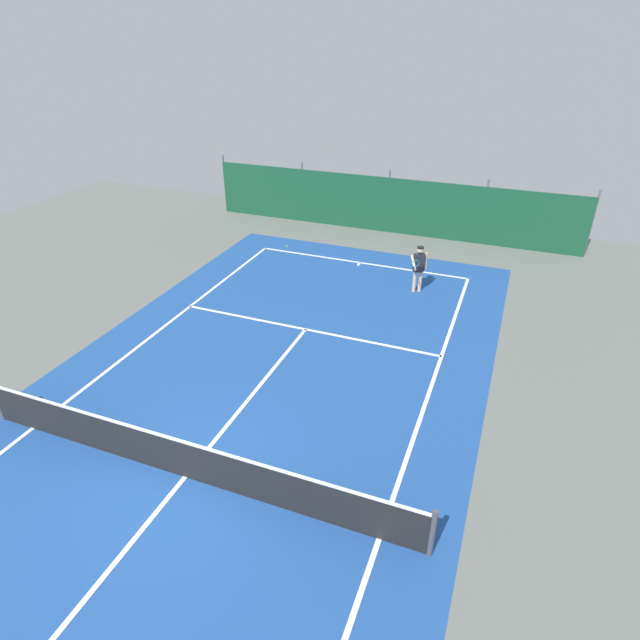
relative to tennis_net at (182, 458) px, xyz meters
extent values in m
plane|color=slate|center=(0.00, 0.00, -0.51)|extent=(36.00, 36.00, 0.00)
cube|color=#1E478C|center=(0.00, 0.00, -0.51)|extent=(11.02, 26.60, 0.01)
cube|color=white|center=(0.00, 11.90, -0.50)|extent=(8.22, 0.10, 0.01)
cube|color=white|center=(-4.11, 0.00, -0.50)|extent=(0.10, 23.80, 0.01)
cube|color=white|center=(4.11, 0.00, -0.50)|extent=(0.10, 23.80, 0.01)
cube|color=white|center=(0.00, 6.40, -0.50)|extent=(8.22, 0.10, 0.01)
cube|color=white|center=(0.00, 0.00, -0.50)|extent=(0.10, 12.80, 0.01)
cube|color=white|center=(0.00, 11.75, -0.50)|extent=(0.10, 0.30, 0.01)
cube|color=black|center=(0.00, 0.00, -0.04)|extent=(9.92, 0.03, 0.95)
cube|color=white|center=(0.00, 0.00, 0.46)|extent=(9.92, 0.04, 0.05)
cylinder|color=#47474C|center=(5.01, 0.00, 0.04)|extent=(0.10, 0.10, 1.10)
cube|color=#14472D|center=(0.00, 15.70, 0.69)|extent=(16.22, 0.06, 2.40)
cylinder|color=#595B60|center=(-8.11, 15.76, 0.84)|extent=(0.08, 0.08, 2.70)
cylinder|color=#595B60|center=(-4.05, 15.76, 0.84)|extent=(0.08, 0.08, 2.70)
cylinder|color=#595B60|center=(0.00, 15.76, 0.84)|extent=(0.08, 0.08, 2.70)
cylinder|color=#595B60|center=(4.05, 15.76, 0.84)|extent=(0.08, 0.08, 2.70)
cylinder|color=#595B60|center=(8.11, 15.76, 0.84)|extent=(0.08, 0.08, 2.70)
cube|color=#234C1E|center=(0.00, 16.30, 0.04)|extent=(14.60, 0.70, 1.10)
cylinder|color=#D8AD8C|center=(2.66, 10.27, -0.10)|extent=(0.12, 0.12, 0.82)
cylinder|color=#D8AD8C|center=(2.48, 10.18, -0.10)|extent=(0.12, 0.12, 0.82)
cylinder|color=black|center=(2.57, 10.23, 0.39)|extent=(0.40, 0.40, 0.22)
cube|color=#1E232D|center=(2.57, 10.23, 0.59)|extent=(0.41, 0.35, 0.56)
sphere|color=#D8AD8C|center=(2.57, 10.23, 1.02)|extent=(0.22, 0.22, 0.22)
cylinder|color=black|center=(2.57, 10.23, 1.11)|extent=(0.23, 0.23, 0.04)
cylinder|color=#D8AD8C|center=(2.77, 10.34, 0.62)|extent=(0.09, 0.09, 0.58)
cylinder|color=#D8AD8C|center=(2.42, 10.01, 0.62)|extent=(0.33, 0.51, 0.41)
cylinder|color=black|center=(2.52, 9.72, 0.51)|extent=(0.16, 0.26, 0.13)
torus|color=teal|center=(2.52, 9.72, 0.73)|extent=(0.33, 0.26, 0.29)
sphere|color=#CCDB33|center=(-3.35, 12.40, -0.48)|extent=(0.07, 0.07, 0.07)
camera|label=1|loc=(5.41, -6.30, 7.59)|focal=29.59mm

